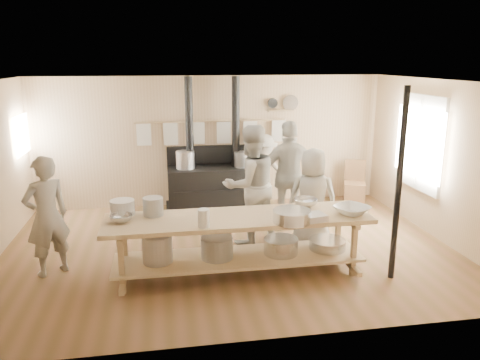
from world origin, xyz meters
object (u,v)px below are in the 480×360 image
at_px(prep_table, 238,239).
at_px(cook_right, 290,176).
at_px(cook_left, 250,185).
at_px(chair, 354,191).
at_px(roasting_pan, 311,218).
at_px(cook_center, 312,199).
at_px(cook_by_window, 263,172).
at_px(stove, 213,183).
at_px(cook_far_left, 47,216).

bearing_deg(prep_table, cook_right, 54.62).
height_order(cook_left, cook_right, cook_left).
bearing_deg(chair, roasting_pan, -101.87).
relative_size(cook_center, cook_right, 0.84).
bearing_deg(cook_right, roasting_pan, 82.68).
bearing_deg(chair, cook_right, -124.96).
height_order(cook_by_window, roasting_pan, cook_by_window).
height_order(stove, cook_by_window, stove).
bearing_deg(prep_table, stove, 89.96).
relative_size(cook_far_left, cook_right, 0.88).
relative_size(prep_table, cook_center, 2.24).
relative_size(cook_by_window, roasting_pan, 3.86).
bearing_deg(cook_left, prep_table, 52.46).
relative_size(stove, cook_by_window, 1.74).
distance_m(cook_far_left, cook_right, 3.92).
xyz_separation_m(cook_left, cook_by_window, (0.59, 1.71, -0.22)).
bearing_deg(cook_far_left, chair, 168.74).
bearing_deg(cook_left, cook_by_window, -127.84).
height_order(cook_center, roasting_pan, cook_center).
distance_m(cook_center, cook_right, 0.91).
bearing_deg(cook_center, prep_table, 40.60).
relative_size(cook_center, cook_by_window, 1.07).
bearing_deg(cook_by_window, cook_left, -111.45).
height_order(cook_right, roasting_pan, cook_right).
bearing_deg(cook_center, cook_left, -12.20).
xyz_separation_m(cook_right, cook_by_window, (-0.20, 1.20, -0.21)).
relative_size(cook_left, cook_center, 1.20).
bearing_deg(cook_right, chair, -144.94).
bearing_deg(cook_far_left, roasting_pan, 132.16).
xyz_separation_m(stove, cook_center, (1.30, -2.26, 0.28)).
height_order(prep_table, chair, chair).
bearing_deg(cook_far_left, stove, -170.09).
distance_m(cook_far_left, cook_by_window, 4.27).
distance_m(stove, roasting_pan, 3.49).
bearing_deg(cook_right, cook_by_window, -80.53).
distance_m(cook_right, roasting_pan, 2.00).
relative_size(cook_by_window, chair, 1.67).
bearing_deg(cook_center, stove, -49.94).
xyz_separation_m(cook_left, cook_right, (0.79, 0.52, -0.01)).
bearing_deg(cook_center, roasting_pan, 80.81).
bearing_deg(roasting_pan, chair, 58.00).
xyz_separation_m(prep_table, cook_far_left, (-2.56, 0.47, 0.32)).
height_order(stove, cook_right, stove).
distance_m(cook_far_left, roasting_pan, 3.57).
bearing_deg(cook_by_window, chair, -1.87).
xyz_separation_m(cook_center, cook_by_window, (-0.32, 2.09, -0.05)).
bearing_deg(cook_far_left, cook_right, 162.70).
relative_size(stove, roasting_pan, 6.70).
bearing_deg(roasting_pan, cook_left, 109.77).
xyz_separation_m(cook_left, cook_center, (0.91, -0.38, -0.16)).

